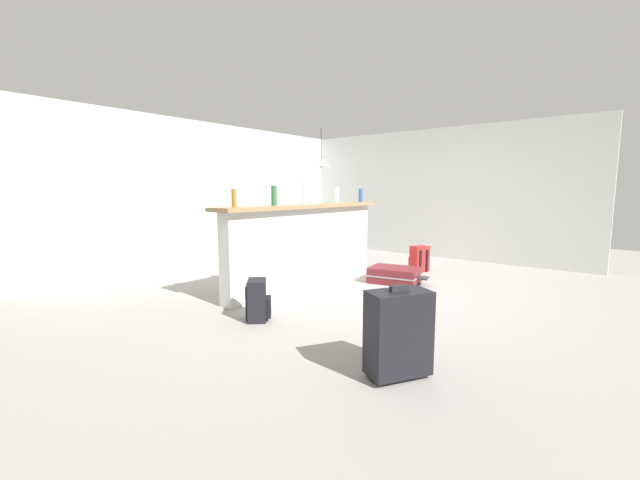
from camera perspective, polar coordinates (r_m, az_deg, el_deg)
The scene contains 18 objects.
ground_plane at distance 5.66m, azimuth 4.86°, elevation -6.70°, with size 13.00×13.00×0.05m, color gray.
wall_back at distance 7.63m, azimuth -14.46°, elevation 6.36°, with size 6.60×0.10×2.50m, color silver.
wall_right at distance 8.32m, azimuth 15.17°, elevation 6.39°, with size 0.10×6.00×2.50m, color silver.
partition_half_wall at distance 5.54m, azimuth -1.95°, elevation -1.01°, with size 2.80×0.20×1.08m, color silver.
bar_countertop at distance 5.49m, azimuth -1.97°, elevation 4.86°, with size 2.96×0.40×0.05m, color #93704C.
bottle_amber at distance 4.64m, azimuth -12.13°, elevation 5.86°, with size 0.06×0.06×0.21m, color #9E661E.
bottle_green at distance 5.06m, azimuth -6.54°, elevation 6.30°, with size 0.07×0.07×0.25m, color #2D6B38.
bottle_clear at distance 5.47m, azimuth -2.23°, elevation 6.60°, with size 0.06×0.06×0.28m, color silver.
bottle_white at distance 5.99m, azimuth 2.36°, elevation 6.42°, with size 0.06×0.06×0.23m, color silver.
bottle_blue at distance 6.43m, azimuth 5.78°, elevation 6.33°, with size 0.06×0.06×0.21m, color #284C89.
dining_table at distance 7.89m, azimuth 0.43°, elevation 2.22°, with size 1.10×0.80×0.74m.
dining_chair_near_partition at distance 7.55m, azimuth 3.11°, elevation 0.98°, with size 0.48×0.48×0.93m.
dining_chair_far_side at distance 8.30m, azimuth -2.24°, elevation 1.56°, with size 0.49×0.49×0.93m.
pendant_lamp at distance 7.92m, azimuth 0.16°, elevation 10.98°, with size 0.34×0.34×0.76m.
suitcase_flat_maroon at distance 5.89m, azimuth 10.56°, elevation -4.91°, with size 0.62×0.88×0.22m.
suitcase_upright_black at distance 2.95m, azimuth 11.06°, elevation -12.78°, with size 0.50×0.43×0.67m.
backpack_black at distance 4.20m, azimuth -8.81°, elevation -8.51°, with size 0.34×0.34×0.42m.
backpack_red at distance 6.74m, azimuth 13.90°, elevation -2.66°, with size 0.33×0.31×0.42m.
Camera 1 is at (-4.55, -3.08, 1.33)m, focal length 22.54 mm.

